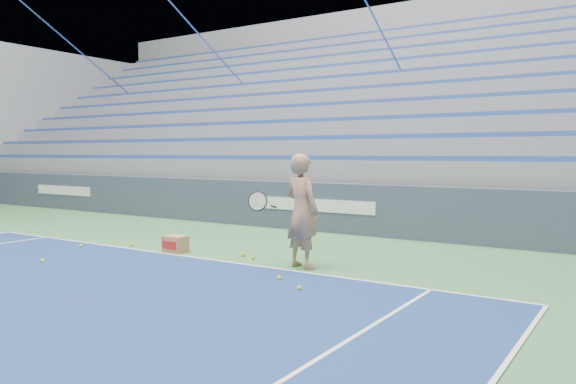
% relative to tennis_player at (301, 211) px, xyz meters
% --- Properties ---
extents(sponsor_barrier, '(30.00, 0.32, 1.10)m').
position_rel_tennis_player_xyz_m(sponsor_barrier, '(-1.95, 3.68, -0.33)').
color(sponsor_barrier, '#363E52').
rests_on(sponsor_barrier, ground).
extents(bleachers, '(31.00, 9.15, 7.30)m').
position_rel_tennis_player_xyz_m(bleachers, '(-1.95, 9.40, 1.48)').
color(bleachers, gray).
rests_on(bleachers, ground).
extents(tennis_player, '(0.97, 0.90, 1.76)m').
position_rel_tennis_player_xyz_m(tennis_player, '(0.00, 0.00, 0.00)').
color(tennis_player, tan).
rests_on(tennis_player, ground).
extents(ball_box, '(0.41, 0.32, 0.30)m').
position_rel_tennis_player_xyz_m(ball_box, '(-2.59, -0.09, -0.73)').
color(ball_box, '#A67450').
rests_on(ball_box, ground).
extents(tennis_ball_0, '(0.07, 0.07, 0.07)m').
position_rel_tennis_player_xyz_m(tennis_ball_0, '(-4.42, -0.71, -0.85)').
color(tennis_ball_0, '#C1E52E').
rests_on(tennis_ball_0, ground).
extents(tennis_ball_1, '(0.07, 0.07, 0.07)m').
position_rel_tennis_player_xyz_m(tennis_ball_1, '(-1.03, 0.13, -0.85)').
color(tennis_ball_1, '#C1E52E').
rests_on(tennis_ball_1, ground).
extents(tennis_ball_2, '(0.07, 0.07, 0.07)m').
position_rel_tennis_player_xyz_m(tennis_ball_2, '(-1.34, 0.26, -0.85)').
color(tennis_ball_2, '#C1E52E').
rests_on(tennis_ball_2, ground).
extents(tennis_ball_3, '(0.07, 0.07, 0.07)m').
position_rel_tennis_player_xyz_m(tennis_ball_3, '(-3.70, -1.96, -0.85)').
color(tennis_ball_3, '#C1E52E').
rests_on(tennis_ball_3, ground).
extents(tennis_ball_4, '(0.07, 0.07, 0.07)m').
position_rel_tennis_player_xyz_m(tennis_ball_4, '(0.20, -0.90, -0.85)').
color(tennis_ball_4, '#C1E52E').
rests_on(tennis_ball_4, ground).
extents(tennis_ball_5, '(0.07, 0.07, 0.07)m').
position_rel_tennis_player_xyz_m(tennis_ball_5, '(-3.74, -0.09, -0.85)').
color(tennis_ball_5, '#C1E52E').
rests_on(tennis_ball_5, ground).
extents(tennis_ball_6, '(0.07, 0.07, 0.07)m').
position_rel_tennis_player_xyz_m(tennis_ball_6, '(0.74, -1.25, -0.85)').
color(tennis_ball_6, '#C1E52E').
rests_on(tennis_ball_6, ground).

